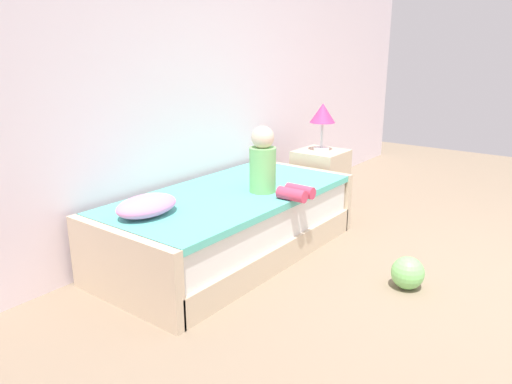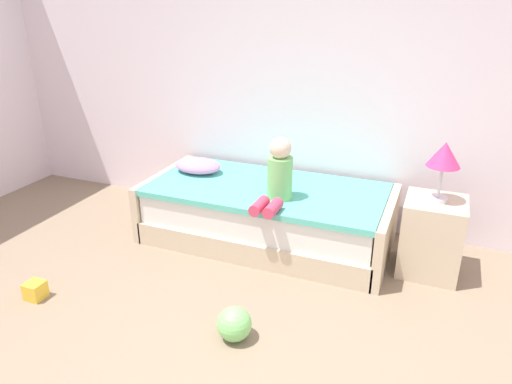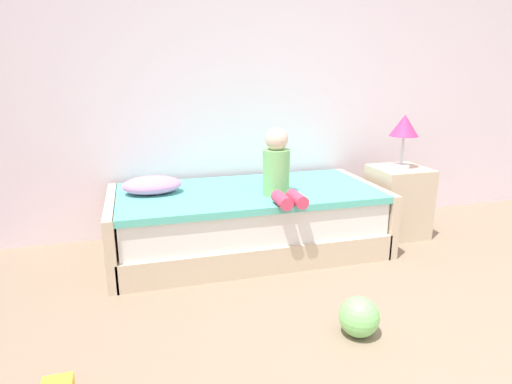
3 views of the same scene
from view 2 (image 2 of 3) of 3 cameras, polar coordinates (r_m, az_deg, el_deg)
wall_rear at (r=4.20m, az=11.92°, el=14.53°), size 7.20×0.10×2.90m
bed at (r=4.12m, az=1.31°, el=-2.66°), size 2.11×1.00×0.50m
nightstand at (r=3.87m, az=20.32°, el=-5.05°), size 0.44×0.44×0.60m
table_lamp at (r=3.64m, az=21.66°, el=3.88°), size 0.24×0.24×0.45m
child_figure at (r=3.69m, az=2.64°, el=1.94°), size 0.20×0.51×0.50m
pillow at (r=4.37m, az=-7.02°, el=3.18°), size 0.44×0.30×0.13m
toy_ball at (r=3.07m, az=-2.62°, el=-15.56°), size 0.22×0.22×0.22m
toy_block at (r=3.79m, az=-24.99°, el=-10.66°), size 0.13×0.13×0.13m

